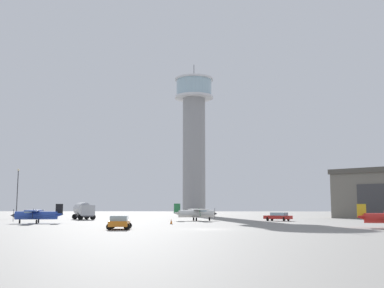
{
  "coord_description": "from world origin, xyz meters",
  "views": [
    {
      "loc": [
        1.88,
        -49.35,
        2.26
      ],
      "look_at": [
        -2.79,
        16.31,
        11.0
      ],
      "focal_mm": 44.47,
      "sensor_mm": 36.0,
      "label": 1
    }
  ],
  "objects_px": {
    "control_tower": "(194,135)",
    "car_red": "(278,216)",
    "airplane_blue": "(37,214)",
    "airplane_white": "(196,213)",
    "light_post_west": "(17,189)",
    "truck_fuel_tanker_silver": "(83,210)",
    "car_orange": "(119,222)",
    "traffic_cone_near_left": "(171,221)"
  },
  "relations": [
    {
      "from": "car_red",
      "to": "traffic_cone_near_left",
      "type": "relative_size",
      "value": 6.47
    },
    {
      "from": "traffic_cone_near_left",
      "to": "car_red",
      "type": "bearing_deg",
      "value": 44.18
    },
    {
      "from": "truck_fuel_tanker_silver",
      "to": "car_red",
      "type": "relative_size",
      "value": 1.31
    },
    {
      "from": "traffic_cone_near_left",
      "to": "airplane_blue",
      "type": "bearing_deg",
      "value": 176.36
    },
    {
      "from": "airplane_white",
      "to": "airplane_blue",
      "type": "distance_m",
      "value": 25.44
    },
    {
      "from": "car_orange",
      "to": "traffic_cone_near_left",
      "type": "relative_size",
      "value": 6.29
    },
    {
      "from": "car_orange",
      "to": "truck_fuel_tanker_silver",
      "type": "bearing_deg",
      "value": 14.43
    },
    {
      "from": "control_tower",
      "to": "light_post_west",
      "type": "height_order",
      "value": "control_tower"
    },
    {
      "from": "car_orange",
      "to": "light_post_west",
      "type": "distance_m",
      "value": 56.1
    },
    {
      "from": "car_red",
      "to": "light_post_west",
      "type": "bearing_deg",
      "value": 15.18
    },
    {
      "from": "control_tower",
      "to": "light_post_west",
      "type": "distance_m",
      "value": 49.97
    },
    {
      "from": "truck_fuel_tanker_silver",
      "to": "light_post_west",
      "type": "xyz_separation_m",
      "value": [
        -16.58,
        8.96,
        4.2
      ]
    },
    {
      "from": "airplane_white",
      "to": "airplane_blue",
      "type": "xyz_separation_m",
      "value": [
        -21.18,
        -14.1,
        -0.06
      ]
    },
    {
      "from": "airplane_blue",
      "to": "car_red",
      "type": "distance_m",
      "value": 37.48
    },
    {
      "from": "car_red",
      "to": "airplane_blue",
      "type": "bearing_deg",
      "value": 54.15
    },
    {
      "from": "airplane_blue",
      "to": "traffic_cone_near_left",
      "type": "height_order",
      "value": "airplane_blue"
    },
    {
      "from": "control_tower",
      "to": "car_red",
      "type": "relative_size",
      "value": 8.86
    },
    {
      "from": "control_tower",
      "to": "airplane_blue",
      "type": "distance_m",
      "value": 68.2
    },
    {
      "from": "airplane_white",
      "to": "car_orange",
      "type": "xyz_separation_m",
      "value": [
        -5.83,
        -30.65,
        -0.58
      ]
    },
    {
      "from": "traffic_cone_near_left",
      "to": "airplane_white",
      "type": "bearing_deg",
      "value": 81.54
    },
    {
      "from": "airplane_blue",
      "to": "car_orange",
      "type": "bearing_deg",
      "value": 118.6
    },
    {
      "from": "control_tower",
      "to": "car_red",
      "type": "bearing_deg",
      "value": -70.64
    },
    {
      "from": "truck_fuel_tanker_silver",
      "to": "airplane_white",
      "type": "bearing_deg",
      "value": 39.67
    },
    {
      "from": "airplane_blue",
      "to": "truck_fuel_tanker_silver",
      "type": "distance_m",
      "value": 20.56
    },
    {
      "from": "control_tower",
      "to": "truck_fuel_tanker_silver",
      "type": "xyz_separation_m",
      "value": [
        -17.35,
        -42.03,
        -20.09
      ]
    },
    {
      "from": "car_orange",
      "to": "traffic_cone_near_left",
      "type": "height_order",
      "value": "car_orange"
    },
    {
      "from": "airplane_white",
      "to": "car_red",
      "type": "height_order",
      "value": "airplane_white"
    },
    {
      "from": "traffic_cone_near_left",
      "to": "car_orange",
      "type": "bearing_deg",
      "value": -103.05
    },
    {
      "from": "car_orange",
      "to": "car_red",
      "type": "distance_m",
      "value": 36.29
    },
    {
      "from": "airplane_white",
      "to": "car_orange",
      "type": "height_order",
      "value": "airplane_white"
    },
    {
      "from": "truck_fuel_tanker_silver",
      "to": "car_orange",
      "type": "bearing_deg",
      "value": -11.09
    },
    {
      "from": "airplane_white",
      "to": "light_post_west",
      "type": "bearing_deg",
      "value": 141.51
    },
    {
      "from": "airplane_white",
      "to": "car_orange",
      "type": "bearing_deg",
      "value": -116.87
    },
    {
      "from": "airplane_white",
      "to": "truck_fuel_tanker_silver",
      "type": "xyz_separation_m",
      "value": [
        -20.85,
        6.46,
        0.36
      ]
    },
    {
      "from": "light_post_west",
      "to": "car_red",
      "type": "bearing_deg",
      "value": -16.79
    },
    {
      "from": "control_tower",
      "to": "truck_fuel_tanker_silver",
      "type": "relative_size",
      "value": 6.75
    },
    {
      "from": "traffic_cone_near_left",
      "to": "light_post_west",
      "type": "bearing_deg",
      "value": 138.84
    },
    {
      "from": "airplane_blue",
      "to": "car_orange",
      "type": "distance_m",
      "value": 22.58
    },
    {
      "from": "airplane_blue",
      "to": "car_red",
      "type": "bearing_deg",
      "value": -172.05
    },
    {
      "from": "car_orange",
      "to": "traffic_cone_near_left",
      "type": "bearing_deg",
      "value": -20.64
    },
    {
      "from": "truck_fuel_tanker_silver",
      "to": "traffic_cone_near_left",
      "type": "xyz_separation_m",
      "value": [
        18.57,
        -21.76,
        -1.32
      ]
    },
    {
      "from": "airplane_blue",
      "to": "car_red",
      "type": "relative_size",
      "value": 1.95
    }
  ]
}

